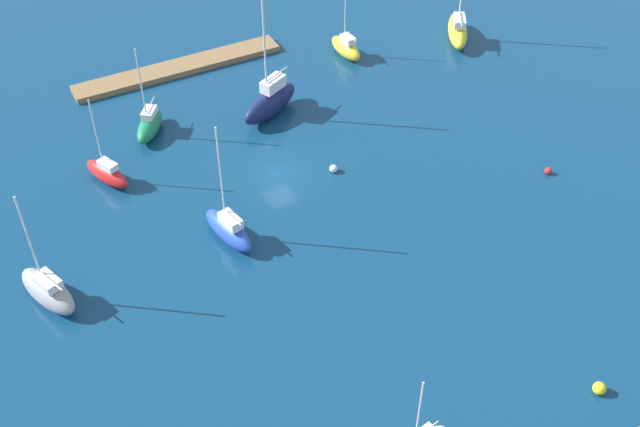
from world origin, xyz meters
name	(u,v)px	position (x,y,z in m)	size (l,w,h in m)	color
water	(278,174)	(0.00, 0.00, 0.00)	(160.00, 160.00, 0.00)	navy
pier_dock	(178,68)	(1.80, -19.19, 0.29)	(20.88, 2.69, 0.58)	olive
sailboat_yellow_off_beacon	(346,47)	(-14.17, -13.92, 0.99)	(1.92, 4.70, 7.83)	yellow
sailboat_green_lone_north	(149,125)	(7.66, -10.37, 0.96)	(4.24, 4.93, 8.78)	#19724C
sailboat_gray_east_end	(48,290)	(20.34, 5.42, 1.12)	(3.88, 6.06, 9.54)	gray
sailboat_blue_by_breakwater	(229,229)	(6.73, 5.48, 1.09)	(2.79, 5.77, 10.37)	#2347B2
sailboat_navy_center_basin	(270,101)	(-3.08, -8.09, 1.46)	(7.03, 4.81, 12.24)	#141E4C
sailboat_red_far_south	(107,173)	(12.92, -5.53, 0.95)	(3.26, 4.93, 8.02)	red
sailboat_yellow_lone_south	(458,30)	(-25.93, -11.26, 1.23)	(4.97, 6.66, 11.50)	yellow
mooring_buoy_yellow	(599,388)	(-8.54, 29.27, 0.43)	(0.86, 0.86, 0.86)	yellow
mooring_buoy_red	(548,171)	(-20.01, 10.51, 0.31)	(0.62, 0.62, 0.62)	red
mooring_buoy_white	(333,169)	(-4.21, 1.93, 0.34)	(0.68, 0.68, 0.68)	white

